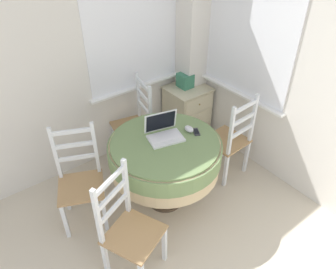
# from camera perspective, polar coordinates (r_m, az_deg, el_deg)

# --- Properties ---
(corner_room_shell) EXTENTS (4.51, 4.85, 2.55)m
(corner_room_shell) POSITION_cam_1_polar(r_m,az_deg,el_deg) (2.73, 4.59, 9.11)
(corner_room_shell) COLOR silver
(corner_room_shell) RESTS_ON ground_plane
(round_dining_table) EXTENTS (1.04, 1.04, 0.74)m
(round_dining_table) POSITION_cam_1_polar(r_m,az_deg,el_deg) (3.01, -0.54, -3.47)
(round_dining_table) COLOR #4C3D2D
(round_dining_table) RESTS_ON ground_plane
(laptop) EXTENTS (0.36, 0.31, 0.22)m
(laptop) POSITION_cam_1_polar(r_m,az_deg,el_deg) (2.95, -0.73, 0.38)
(laptop) COLOR silver
(laptop) RESTS_ON round_dining_table
(computer_mouse) EXTENTS (0.07, 0.10, 0.05)m
(computer_mouse) POSITION_cam_1_polar(r_m,az_deg,el_deg) (3.04, 3.68, 0.97)
(computer_mouse) COLOR silver
(computer_mouse) RESTS_ON round_dining_table
(cell_phone) EXTENTS (0.10, 0.13, 0.01)m
(cell_phone) POSITION_cam_1_polar(r_m,az_deg,el_deg) (3.04, 4.93, 0.47)
(cell_phone) COLOR #2D2D33
(cell_phone) RESTS_ON round_dining_table
(dining_chair_near_back_window) EXTENTS (0.46, 0.47, 0.98)m
(dining_chair_near_back_window) POSITION_cam_1_polar(r_m,az_deg,el_deg) (3.68, -5.76, 1.80)
(dining_chair_near_back_window) COLOR #A87F51
(dining_chair_near_back_window) RESTS_ON ground_plane
(dining_chair_near_right_window) EXTENTS (0.42, 0.41, 0.98)m
(dining_chair_near_right_window) POSITION_cam_1_polar(r_m,az_deg,el_deg) (3.48, 10.75, -0.96)
(dining_chair_near_right_window) COLOR #A87F51
(dining_chair_near_right_window) RESTS_ON ground_plane
(dining_chair_camera_near) EXTENTS (0.52, 0.51, 0.98)m
(dining_chair_camera_near) POSITION_cam_1_polar(r_m,az_deg,el_deg) (2.62, -6.86, -16.16)
(dining_chair_camera_near) COLOR #A87F51
(dining_chair_camera_near) RESTS_ON ground_plane
(dining_chair_left_flank) EXTENTS (0.52, 0.52, 0.98)m
(dining_chair_left_flank) POSITION_cam_1_polar(r_m,az_deg,el_deg) (3.06, -15.00, -7.85)
(dining_chair_left_flank) COLOR #A87F51
(dining_chair_left_flank) RESTS_ON ground_plane
(corner_cabinet) EXTENTS (0.48, 0.45, 0.66)m
(corner_cabinet) POSITION_cam_1_polar(r_m,az_deg,el_deg) (4.11, 3.34, 4.04)
(corner_cabinet) COLOR beige
(corner_cabinet) RESTS_ON ground_plane
(storage_box) EXTENTS (0.15, 0.17, 0.17)m
(storage_box) POSITION_cam_1_polar(r_m,az_deg,el_deg) (3.94, 3.01, 9.39)
(storage_box) COLOR #387A5B
(storage_box) RESTS_ON corner_cabinet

